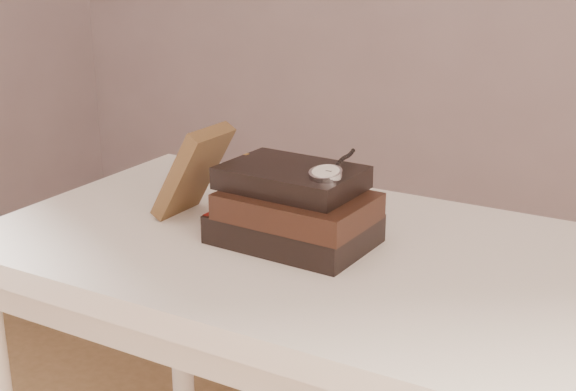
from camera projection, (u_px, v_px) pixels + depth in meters
The scene contains 5 objects.
table at pixel (303, 294), 1.25m from camera, with size 1.00×0.60×0.75m.
book_stack at pixel (294, 209), 1.19m from camera, with size 0.25×0.18×0.12m.
journal at pixel (193, 171), 1.30m from camera, with size 0.03×0.11×0.17m, color #432D19.
pocket_watch at pixel (328, 172), 1.13m from camera, with size 0.05×0.15×0.02m.
eyeglasses at pixel (277, 179), 1.30m from camera, with size 0.10×0.12×0.05m.
Camera 1 is at (0.54, -0.64, 1.21)m, focal length 48.56 mm.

